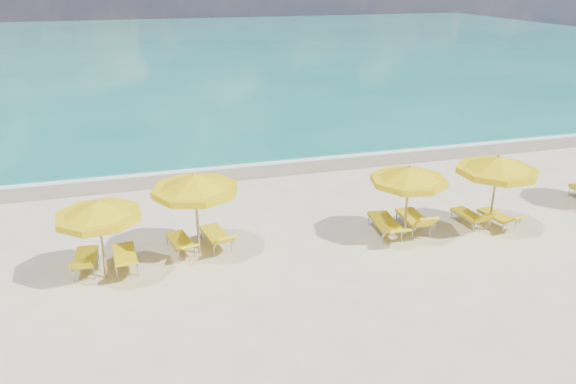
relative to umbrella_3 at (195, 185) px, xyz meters
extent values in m
plane|color=beige|center=(2.94, -0.55, -2.10)|extent=(120.00, 120.00, 0.00)
cube|color=#15776C|center=(2.94, 47.45, -2.10)|extent=(120.00, 80.00, 0.30)
cube|color=tan|center=(2.94, 6.85, -2.10)|extent=(120.00, 2.60, 0.01)
cube|color=white|center=(2.94, 7.65, -2.10)|extent=(120.00, 1.20, 0.03)
cube|color=white|center=(-3.06, 16.45, -2.10)|extent=(14.00, 0.36, 0.05)
cube|color=white|center=(10.94, 23.45, -2.10)|extent=(18.00, 0.30, 0.05)
cylinder|color=tan|center=(-2.55, -0.70, -1.03)|extent=(0.07, 0.07, 2.14)
cone|color=yellow|center=(-2.55, -0.70, -0.13)|extent=(2.77, 2.77, 0.43)
cylinder|color=yellow|center=(-2.55, -0.70, -0.34)|extent=(2.79, 2.79, 0.17)
sphere|color=tan|center=(-2.55, -0.70, 0.09)|extent=(0.10, 0.10, 0.10)
cylinder|color=tan|center=(0.00, 0.00, -0.92)|extent=(0.07, 0.07, 2.36)
cone|color=yellow|center=(0.00, 0.00, 0.07)|extent=(2.63, 2.63, 0.47)
cylinder|color=yellow|center=(0.00, 0.00, -0.16)|extent=(2.65, 2.65, 0.19)
sphere|color=tan|center=(0.00, 0.00, 0.31)|extent=(0.10, 0.10, 0.10)
cylinder|color=tan|center=(6.14, -0.69, -0.99)|extent=(0.07, 0.07, 2.22)
cone|color=yellow|center=(6.14, -0.69, -0.06)|extent=(2.62, 2.62, 0.44)
cylinder|color=yellow|center=(6.14, -0.69, -0.28)|extent=(2.64, 2.64, 0.18)
sphere|color=tan|center=(6.14, -0.69, 0.17)|extent=(0.10, 0.10, 0.10)
cylinder|color=tan|center=(8.93, -0.97, -0.92)|extent=(0.07, 0.07, 2.37)
cone|color=yellow|center=(8.93, -0.97, 0.08)|extent=(3.15, 3.15, 0.47)
cylinder|color=yellow|center=(8.93, -0.97, -0.16)|extent=(3.18, 3.18, 0.19)
sphere|color=tan|center=(8.93, -0.97, 0.32)|extent=(0.11, 0.11, 0.11)
cube|color=yellow|center=(-3.06, -0.07, -1.74)|extent=(0.64, 1.29, 0.08)
cube|color=yellow|center=(-3.11, -0.92, -1.54)|extent=(0.59, 0.52, 0.45)
cube|color=yellow|center=(-2.04, -0.20, -1.73)|extent=(0.65, 1.33, 0.08)
cube|color=yellow|center=(-1.99, -1.11, -1.58)|extent=(0.61, 0.61, 0.36)
cube|color=yellow|center=(-0.50, 0.33, -1.76)|extent=(0.74, 1.25, 0.07)
cube|color=yellow|center=(-0.34, -0.48, -1.63)|extent=(0.61, 0.61, 0.32)
cube|color=yellow|center=(0.53, 0.38, -1.73)|extent=(0.78, 1.36, 0.08)
cube|color=yellow|center=(0.68, -0.49, -1.55)|extent=(0.65, 0.62, 0.42)
cube|color=yellow|center=(5.66, -0.27, -1.69)|extent=(0.75, 1.47, 0.09)
cube|color=yellow|center=(5.57, -1.28, -1.55)|extent=(0.69, 0.70, 0.35)
cube|color=yellow|center=(6.64, -0.23, -1.71)|extent=(0.72, 1.42, 0.08)
cube|color=yellow|center=(6.57, -1.15, -1.48)|extent=(0.65, 0.57, 0.51)
cube|color=yellow|center=(8.51, -0.43, -1.76)|extent=(0.66, 1.22, 0.07)
cube|color=yellow|center=(8.60, -1.20, -1.56)|extent=(0.57, 0.49, 0.45)
cube|color=yellow|center=(9.34, -0.70, -1.77)|extent=(0.69, 1.23, 0.07)
cube|color=yellow|center=(9.46, -1.49, -1.60)|extent=(0.59, 0.55, 0.38)
camera|label=1|loc=(-1.58, -14.51, 5.42)|focal=35.00mm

